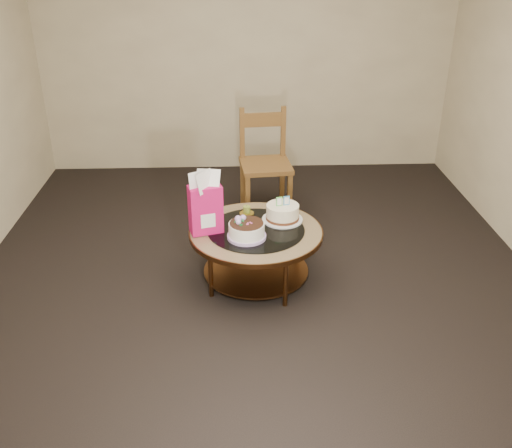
{
  "coord_description": "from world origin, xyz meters",
  "views": [
    {
      "loc": [
        -0.16,
        -3.83,
        2.46
      ],
      "look_at": [
        0.0,
        0.02,
        0.49
      ],
      "focal_mm": 40.0,
      "sensor_mm": 36.0,
      "label": 1
    }
  ],
  "objects_px": {
    "decorated_cake": "(246,231)",
    "gift_bag": "(205,203)",
    "coffee_table": "(256,239)",
    "dining_chair": "(265,163)",
    "cream_cake": "(283,213)"
  },
  "relations": [
    {
      "from": "coffee_table",
      "to": "decorated_cake",
      "type": "bearing_deg",
      "value": -120.87
    },
    {
      "from": "coffee_table",
      "to": "decorated_cake",
      "type": "height_order",
      "value": "decorated_cake"
    },
    {
      "from": "coffee_table",
      "to": "gift_bag",
      "type": "relative_size",
      "value": 2.13
    },
    {
      "from": "coffee_table",
      "to": "gift_bag",
      "type": "height_order",
      "value": "gift_bag"
    },
    {
      "from": "coffee_table",
      "to": "decorated_cake",
      "type": "relative_size",
      "value": 3.54
    },
    {
      "from": "cream_cake",
      "to": "dining_chair",
      "type": "xyz_separation_m",
      "value": [
        -0.08,
        1.12,
        -0.01
      ]
    },
    {
      "from": "coffee_table",
      "to": "dining_chair",
      "type": "xyz_separation_m",
      "value": [
        0.14,
        1.27,
        0.13
      ]
    },
    {
      "from": "gift_bag",
      "to": "dining_chair",
      "type": "height_order",
      "value": "dining_chair"
    },
    {
      "from": "decorated_cake",
      "to": "gift_bag",
      "type": "relative_size",
      "value": 0.6
    },
    {
      "from": "decorated_cake",
      "to": "dining_chair",
      "type": "distance_m",
      "value": 1.41
    },
    {
      "from": "coffee_table",
      "to": "gift_bag",
      "type": "bearing_deg",
      "value": -177.39
    },
    {
      "from": "dining_chair",
      "to": "gift_bag",
      "type": "bearing_deg",
      "value": -117.14
    },
    {
      "from": "dining_chair",
      "to": "cream_cake",
      "type": "bearing_deg",
      "value": -91.67
    },
    {
      "from": "coffee_table",
      "to": "dining_chair",
      "type": "distance_m",
      "value": 1.29
    },
    {
      "from": "coffee_table",
      "to": "dining_chair",
      "type": "relative_size",
      "value": 1.01
    }
  ]
}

